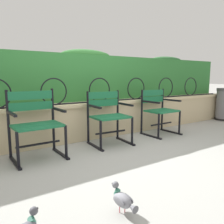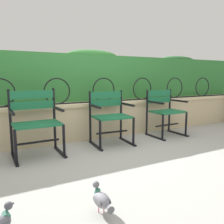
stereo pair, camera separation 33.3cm
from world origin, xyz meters
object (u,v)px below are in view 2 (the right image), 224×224
(park_chair_centre, at_px, (110,115))
(pigeon_near_chairs, at_px, (101,199))
(park_chair_right, at_px, (165,110))
(park_chair_left, at_px, (36,121))

(park_chair_centre, distance_m, pigeon_near_chairs, 1.95)
(park_chair_centre, distance_m, park_chair_right, 1.12)
(park_chair_centre, bearing_deg, park_chair_right, 0.85)
(park_chair_left, xyz_separation_m, pigeon_near_chairs, (0.20, -1.64, -0.36))
(park_chair_centre, relative_size, park_chair_right, 1.01)
(park_chair_centre, bearing_deg, pigeon_near_chairs, -119.41)
(pigeon_near_chairs, bearing_deg, park_chair_left, 96.78)
(park_chair_left, relative_size, park_chair_right, 1.08)
(park_chair_left, xyz_separation_m, park_chair_centre, (1.14, 0.02, -0.02))
(park_chair_left, distance_m, park_chair_right, 2.26)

